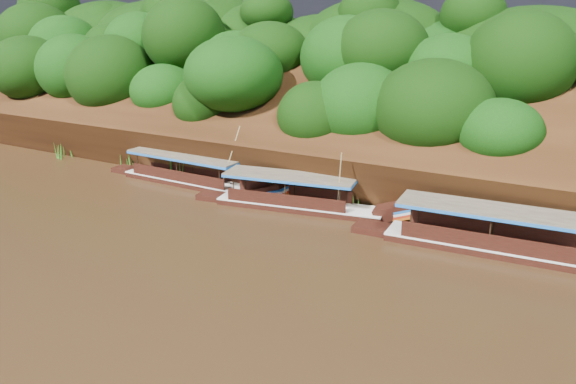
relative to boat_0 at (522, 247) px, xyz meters
name	(u,v)px	position (x,y,z in m)	size (l,w,h in m)	color
ground	(268,256)	(-12.22, -6.80, -0.58)	(160.00, 160.00, 0.00)	black
riverbank	(402,142)	(-12.23, 15.93, 1.31)	(120.00, 30.06, 19.40)	black
boat_0	(522,247)	(0.00, 0.00, 0.00)	(15.86, 3.32, 7.25)	black
boat_1	(309,203)	(-13.60, 0.90, -0.05)	(13.76, 4.24, 4.91)	black
boat_2	(201,180)	(-23.34, 1.59, -0.05)	(14.83, 2.59, 5.47)	black
reeds	(301,187)	(-15.24, 2.75, 0.32)	(50.23, 2.54, 2.05)	#30741D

